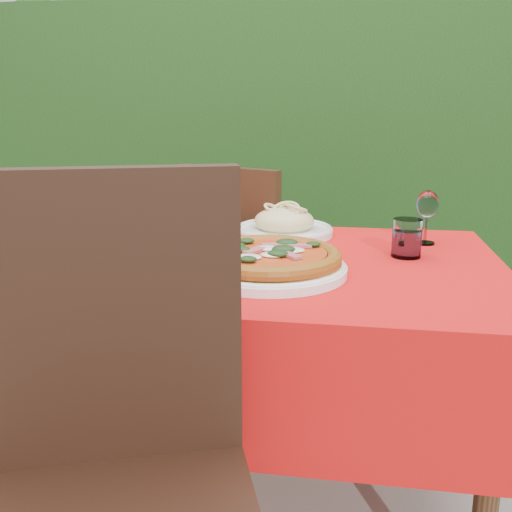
# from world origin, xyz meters

# --- Properties ---
(ground) EXTENTS (60.00, 60.00, 0.00)m
(ground) POSITION_xyz_m (0.00, 0.00, 0.00)
(ground) COLOR slate
(ground) RESTS_ON ground
(hedge) EXTENTS (3.20, 0.55, 1.78)m
(hedge) POSITION_xyz_m (0.00, 1.55, 0.92)
(hedge) COLOR black
(hedge) RESTS_ON ground
(dining_table) EXTENTS (1.26, 0.86, 0.75)m
(dining_table) POSITION_xyz_m (0.00, 0.00, 0.60)
(dining_table) COLOR #4C2D18
(dining_table) RESTS_ON ground
(chair_near) EXTENTS (0.60, 0.60, 1.03)m
(chair_near) POSITION_xyz_m (-0.12, -0.65, 0.59)
(chair_near) COLOR black
(chair_near) RESTS_ON ground
(chair_far) EXTENTS (0.55, 0.55, 0.92)m
(chair_far) POSITION_xyz_m (-0.14, 0.65, 0.53)
(chair_far) COLOR black
(chair_far) RESTS_ON ground
(pizza_plate) EXTENTS (0.37, 0.37, 0.07)m
(pizza_plate) POSITION_xyz_m (0.06, -0.13, 0.78)
(pizza_plate) COLOR white
(pizza_plate) RESTS_ON dining_table
(pasta_plate) EXTENTS (0.29, 0.29, 0.08)m
(pasta_plate) POSITION_xyz_m (0.05, 0.29, 0.78)
(pasta_plate) COLOR silver
(pasta_plate) RESTS_ON dining_table
(water_glass) EXTENTS (0.08, 0.08, 0.10)m
(water_glass) POSITION_xyz_m (0.39, 0.08, 0.79)
(water_glass) COLOR white
(water_glass) RESTS_ON dining_table
(wine_glass) EXTENTS (0.06, 0.06, 0.15)m
(wine_glass) POSITION_xyz_m (0.46, 0.23, 0.85)
(wine_glass) COLOR silver
(wine_glass) RESTS_ON dining_table
(fork) EXTENTS (0.11, 0.21, 0.01)m
(fork) POSITION_xyz_m (-0.34, -0.03, 0.75)
(fork) COLOR #B5B4BC
(fork) RESTS_ON dining_table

